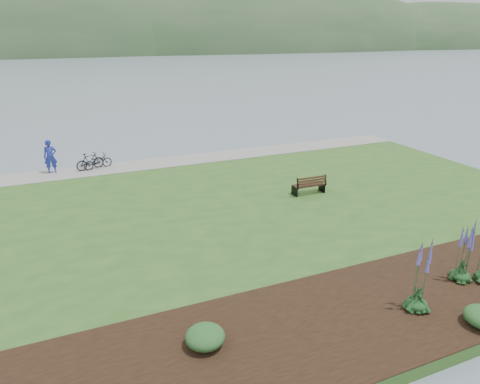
% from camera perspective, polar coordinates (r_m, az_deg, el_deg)
% --- Properties ---
extents(ground, '(600.00, 600.00, 0.00)m').
position_cam_1_polar(ground, '(19.87, -7.18, -2.64)').
color(ground, slate).
rests_on(ground, ground).
extents(lawn, '(34.00, 20.00, 0.40)m').
position_cam_1_polar(lawn, '(18.03, -5.42, -4.36)').
color(lawn, '#2B561E').
rests_on(lawn, ground).
extents(shoreline_path, '(34.00, 2.20, 0.03)m').
position_cam_1_polar(shoreline_path, '(26.07, -11.49, 3.73)').
color(shoreline_path, gray).
rests_on(shoreline_path, lawn).
extents(garden_bed, '(24.00, 4.40, 0.04)m').
position_cam_1_polar(garden_bed, '(13.28, 18.64, -14.22)').
color(garden_bed, black).
rests_on(garden_bed, lawn).
extents(far_hillside, '(580.00, 80.00, 38.00)m').
position_cam_1_polar(far_hillside, '(189.45, -16.27, 17.36)').
color(far_hillside, '#2C4A29').
rests_on(far_hillside, ground).
extents(park_bench, '(1.59, 0.67, 0.98)m').
position_cam_1_polar(park_bench, '(20.85, 9.28, 0.98)').
color(park_bench, '#301D13').
rests_on(park_bench, lawn).
extents(person, '(0.83, 0.58, 2.21)m').
position_cam_1_polar(person, '(25.74, -24.02, 4.66)').
color(person, '#222E9C').
rests_on(person, lawn).
extents(bicycle_a, '(1.08, 1.76, 0.87)m').
position_cam_1_polar(bicycle_a, '(25.85, -18.44, 3.90)').
color(bicycle_a, black).
rests_on(bicycle_a, lawn).
extents(bicycle_b, '(1.00, 1.69, 0.98)m').
position_cam_1_polar(bicycle_b, '(25.82, -19.38, 3.90)').
color(bicycle_b, black).
rests_on(bicycle_b, lawn).
extents(echium_0, '(0.62, 0.62, 2.35)m').
position_cam_1_polar(echium_0, '(12.96, 22.95, -10.62)').
color(echium_0, '#143818').
rests_on(echium_0, garden_bed).
extents(echium_1, '(0.62, 0.62, 2.23)m').
position_cam_1_polar(echium_1, '(14.98, 27.82, -7.16)').
color(echium_1, '#143818').
rests_on(echium_1, garden_bed).
extents(shrub_0, '(1.00, 1.00, 0.50)m').
position_cam_1_polar(shrub_0, '(11.20, -4.68, -18.67)').
color(shrub_0, '#1E4C21').
rests_on(shrub_0, garden_bed).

